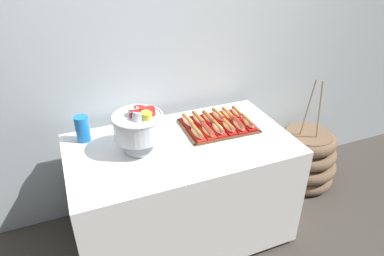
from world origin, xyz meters
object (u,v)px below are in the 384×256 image
floor_vase (304,158)px  hot_dog_9 (218,116)px  hot_dog_5 (248,123)px  hot_dog_10 (228,115)px  hot_dog_1 (208,131)px  hot_dog_0 (197,133)px  serving_tray (218,126)px  hot_dog_6 (188,122)px  buffet_table (182,189)px  hot_dog_4 (238,125)px  hot_dog_2 (218,129)px  punch_bowl (139,126)px  hot_dog_3 (228,127)px  hot_dog_11 (237,113)px  hot_dog_8 (208,118)px  cup_stack (82,129)px  hot_dog_7 (198,119)px

floor_vase → hot_dog_9: (-0.86, -0.00, 0.59)m
hot_dog_5 → hot_dog_10: bearing=112.8°
hot_dog_1 → hot_dog_0: bearing=178.3°
serving_tray → hot_dog_9: bearing=63.9°
hot_dog_6 → hot_dog_9: (0.22, -0.01, 0.00)m
buffet_table → hot_dog_9: bearing=27.7°
hot_dog_10 → hot_dog_4: bearing=-91.7°
hot_dog_4 → hot_dog_10: 0.17m
hot_dog_5 → hot_dog_1: bearing=178.3°
hot_dog_2 → punch_bowl: bearing=179.5°
hot_dog_3 → hot_dog_5: (0.15, -0.00, 0.00)m
hot_dog_0 → hot_dog_11: bearing=22.1°
buffet_table → floor_vase: floor_vase is taller
hot_dog_2 → hot_dog_10: (0.15, 0.16, -0.00)m
hot_dog_8 → hot_dog_11: 0.23m
hot_dog_5 → punch_bowl: punch_bowl is taller
buffet_table → cup_stack: 0.77m
hot_dog_0 → hot_dog_9: size_ratio=0.99×
hot_dog_8 → hot_dog_3: bearing=-67.2°
hot_dog_0 → hot_dog_7: size_ratio=0.97×
buffet_table → serving_tray: serving_tray is taller
hot_dog_3 → hot_dog_9: 0.17m
buffet_table → hot_dog_8: bearing=34.0°
hot_dog_5 → hot_dog_10: size_ratio=0.92×
hot_dog_3 → hot_dog_4: (0.07, -0.00, -0.00)m
hot_dog_4 → hot_dog_11: bearing=63.9°
hot_dog_6 → hot_dog_10: size_ratio=1.03×
serving_tray → hot_dog_5: size_ratio=3.08×
hot_dog_5 → punch_bowl: (-0.75, 0.01, 0.13)m
serving_tray → hot_dog_8: size_ratio=2.91×
hot_dog_7 → cup_stack: 0.77m
hot_dog_10 → cup_stack: cup_stack is taller
hot_dog_3 → punch_bowl: punch_bowl is taller
hot_dog_3 → hot_dog_11: hot_dog_3 is taller
hot_dog_5 → cup_stack: cup_stack is taller
hot_dog_3 → cup_stack: 0.94m
serving_tray → cup_stack: bearing=169.2°
hot_dog_7 → punch_bowl: 0.50m
serving_tray → cup_stack: 0.89m
hot_dog_0 → hot_dog_9: 0.28m
floor_vase → hot_dog_4: 1.00m
hot_dog_0 → floor_vase: bearing=8.4°
hot_dog_11 → hot_dog_10: bearing=178.3°
hot_dog_0 → hot_dog_1: same height
serving_tray → hot_dog_9: 0.10m
hot_dog_9 → floor_vase: bearing=0.2°
hot_dog_3 → hot_dog_11: 0.22m
hot_dog_1 → hot_dog_3: 0.15m
hot_dog_0 → punch_bowl: (-0.37, 0.00, 0.13)m
hot_dog_0 → cup_stack: bearing=160.3°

